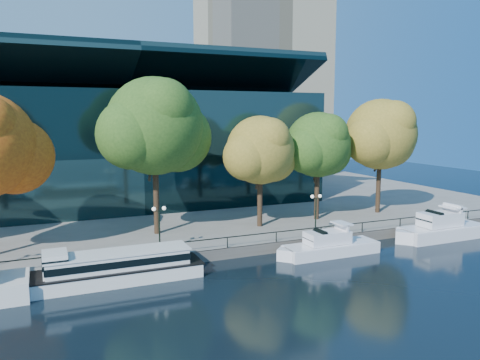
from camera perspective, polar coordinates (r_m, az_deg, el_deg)
name	(u,v)px	position (r m, az deg, el deg)	size (l,w,h in m)	color
ground	(242,269)	(40.42, 0.19, -10.77)	(160.00, 160.00, 0.00)	black
promenade	(149,196)	(74.18, -11.02, -1.94)	(90.00, 67.08, 1.00)	slate
railing	(227,238)	(42.74, -1.55, -7.02)	(88.20, 0.08, 0.99)	black
convention_building	(126,147)	(68.03, -13.67, 3.90)	(50.00, 24.57, 21.43)	black
office_tower	(261,17)	(101.99, 2.53, 19.19)	(22.50, 22.50, 65.90)	tan
tour_boat	(108,268)	(38.22, -15.81, -10.23)	(15.27, 3.41, 2.90)	white
cruiser_near	(328,246)	(44.61, 10.63, -7.87)	(10.27, 2.65, 2.98)	white
cruiser_far	(440,228)	(53.70, 23.17, -5.44)	(11.13, 3.09, 3.64)	white
tree_2	(157,128)	(47.26, -10.13, 6.23)	(12.12, 9.94, 15.73)	black
tree_3	(262,152)	(49.92, 2.65, 3.48)	(9.14, 7.49, 11.93)	black
tree_4	(319,146)	(54.16, 9.65, 4.09)	(9.29, 7.61, 12.35)	black
tree_5	(382,136)	(59.71, 16.92, 5.16)	(10.75, 8.82, 13.96)	black
lamp_1	(159,218)	(41.70, -9.82, -4.62)	(1.26, 0.36, 4.03)	black
lamp_2	(316,205)	(47.90, 9.24, -3.00)	(1.26, 0.36, 4.03)	black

